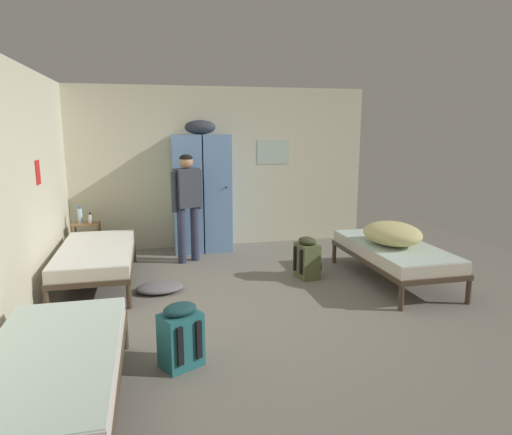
# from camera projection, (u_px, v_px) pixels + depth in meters

# --- Properties ---
(ground_plane) EXTENTS (8.92, 8.92, 0.00)m
(ground_plane) POSITION_uv_depth(u_px,v_px,m) (262.00, 305.00, 5.07)
(ground_plane) COLOR slate
(room_backdrop) EXTENTS (4.93, 5.64, 2.60)m
(room_backdrop) POSITION_uv_depth(u_px,v_px,m) (139.00, 180.00, 5.80)
(room_backdrop) COLOR beige
(room_backdrop) RESTS_ON ground_plane
(locker_bank) EXTENTS (0.90, 0.55, 2.07)m
(locker_bank) POSITION_uv_depth(u_px,v_px,m) (202.00, 191.00, 7.20)
(locker_bank) COLOR #6B93C6
(locker_bank) RESTS_ON ground_plane
(shelf_unit) EXTENTS (0.38, 0.30, 0.57)m
(shelf_unit) POSITION_uv_depth(u_px,v_px,m) (87.00, 238.00, 6.75)
(shelf_unit) COLOR brown
(shelf_unit) RESTS_ON ground_plane
(bed_right) EXTENTS (0.90, 1.90, 0.49)m
(bed_right) POSITION_uv_depth(u_px,v_px,m) (393.00, 252.00, 5.83)
(bed_right) COLOR #473828
(bed_right) RESTS_ON ground_plane
(bed_left_front) EXTENTS (0.90, 1.90, 0.49)m
(bed_left_front) POSITION_uv_depth(u_px,v_px,m) (51.00, 366.00, 3.04)
(bed_left_front) COLOR #473828
(bed_left_front) RESTS_ON ground_plane
(bed_left_rear) EXTENTS (0.90, 1.90, 0.49)m
(bed_left_rear) POSITION_uv_depth(u_px,v_px,m) (96.00, 255.00, 5.70)
(bed_left_rear) COLOR #473828
(bed_left_rear) RESTS_ON ground_plane
(bedding_heap) EXTENTS (0.69, 0.84, 0.29)m
(bedding_heap) POSITION_uv_depth(u_px,v_px,m) (392.00, 233.00, 5.76)
(bedding_heap) COLOR #D1C67F
(bedding_heap) RESTS_ON bed_right
(person_traveler) EXTENTS (0.46, 0.32, 1.58)m
(person_traveler) POSITION_uv_depth(u_px,v_px,m) (187.00, 198.00, 6.57)
(person_traveler) COLOR #2D334C
(person_traveler) RESTS_ON ground_plane
(water_bottle) EXTENTS (0.07, 0.07, 0.25)m
(water_bottle) POSITION_uv_depth(u_px,v_px,m) (80.00, 215.00, 6.69)
(water_bottle) COLOR #B2DBEA
(water_bottle) RESTS_ON shelf_unit
(lotion_bottle) EXTENTS (0.06, 0.06, 0.16)m
(lotion_bottle) POSITION_uv_depth(u_px,v_px,m) (90.00, 219.00, 6.67)
(lotion_bottle) COLOR white
(lotion_bottle) RESTS_ON shelf_unit
(backpack_olive) EXTENTS (0.37, 0.35, 0.55)m
(backpack_olive) POSITION_uv_depth(u_px,v_px,m) (308.00, 258.00, 5.98)
(backpack_olive) COLOR #566038
(backpack_olive) RESTS_ON ground_plane
(backpack_teal) EXTENTS (0.39, 0.41, 0.55)m
(backpack_teal) POSITION_uv_depth(u_px,v_px,m) (180.00, 336.00, 3.75)
(backpack_teal) COLOR #23666B
(backpack_teal) RESTS_ON ground_plane
(clothes_pile_grey) EXTENTS (0.56, 0.42, 0.10)m
(clothes_pile_grey) POSITION_uv_depth(u_px,v_px,m) (160.00, 288.00, 5.49)
(clothes_pile_grey) COLOR slate
(clothes_pile_grey) RESTS_ON ground_plane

